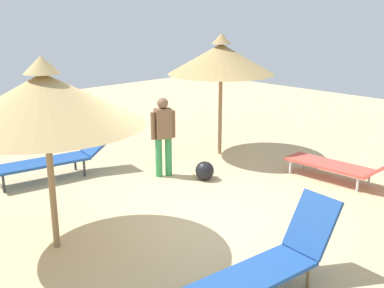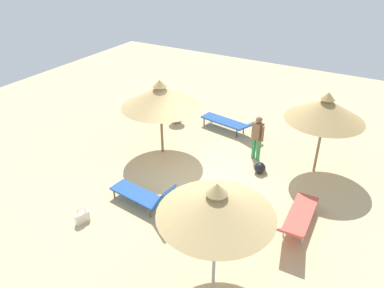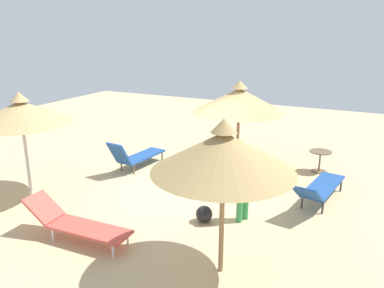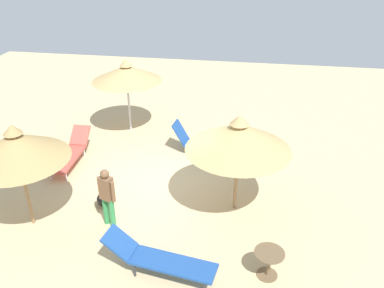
{
  "view_description": "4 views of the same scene",
  "coord_description": "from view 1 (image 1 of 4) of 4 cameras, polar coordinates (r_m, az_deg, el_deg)",
  "views": [
    {
      "loc": [
        -4.71,
        4.51,
        3.09
      ],
      "look_at": [
        -0.58,
        0.51,
        1.44
      ],
      "focal_mm": 43.93,
      "sensor_mm": 36.0,
      "label": 1
    },
    {
      "loc": [
        -8.08,
        -4.34,
        6.41
      ],
      "look_at": [
        -0.56,
        -0.02,
        1.45
      ],
      "focal_mm": 34.31,
      "sensor_mm": 36.0,
      "label": 2
    },
    {
      "loc": [
        4.05,
        -8.12,
        3.89
      ],
      "look_at": [
        0.12,
        0.03,
        1.17
      ],
      "focal_mm": 35.94,
      "sensor_mm": 36.0,
      "label": 3
    },
    {
      "loc": [
        9.02,
        2.1,
        6.27
      ],
      "look_at": [
        0.28,
        0.68,
        1.51
      ],
      "focal_mm": 37.72,
      "sensor_mm": 36.0,
      "label": 4
    }
  ],
  "objects": [
    {
      "name": "lounge_chair_edge",
      "position": [
        9.04,
        18.05,
        -2.46
      ],
      "size": [
        2.21,
        0.62,
        0.75
      ],
      "color": "#CC4C3F",
      "rests_on": "ground"
    },
    {
      "name": "beach_ball",
      "position": [
        8.84,
        1.55,
        -3.25
      ],
      "size": [
        0.35,
        0.35,
        0.35
      ],
      "primitive_type": "sphere",
      "color": "black",
      "rests_on": "ground"
    },
    {
      "name": "parasol_umbrella_center",
      "position": [
        6.11,
        -17.49,
        5.17
      ],
      "size": [
        2.5,
        2.5,
        2.56
      ],
      "color": "olive",
      "rests_on": "ground"
    },
    {
      "name": "lounge_chair_near_left",
      "position": [
        5.47,
        9.67,
        -13.69
      ],
      "size": [
        0.76,
        2.02,
        0.97
      ],
      "color": "#1E478C",
      "rests_on": "ground"
    },
    {
      "name": "lounge_chair_back",
      "position": [
        9.24,
        -16.01,
        -1.55
      ],
      "size": [
        0.92,
        2.41,
        0.8
      ],
      "color": "#1E478C",
      "rests_on": "ground"
    },
    {
      "name": "person_standing_far_left",
      "position": [
        8.86,
        -3.51,
        1.42
      ],
      "size": [
        0.31,
        0.46,
        1.52
      ],
      "color": "#338C4C",
      "rests_on": "ground"
    },
    {
      "name": "ground",
      "position": [
        7.24,
        -0.28,
        -9.71
      ],
      "size": [
        24.0,
        24.0,
        0.1
      ],
      "primitive_type": "cube",
      "color": "tan"
    },
    {
      "name": "parasol_umbrella_near_right",
      "position": [
        10.09,
        3.55,
        10.28
      ],
      "size": [
        2.27,
        2.27,
        2.62
      ],
      "color": "olive",
      "rests_on": "ground"
    }
  ]
}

